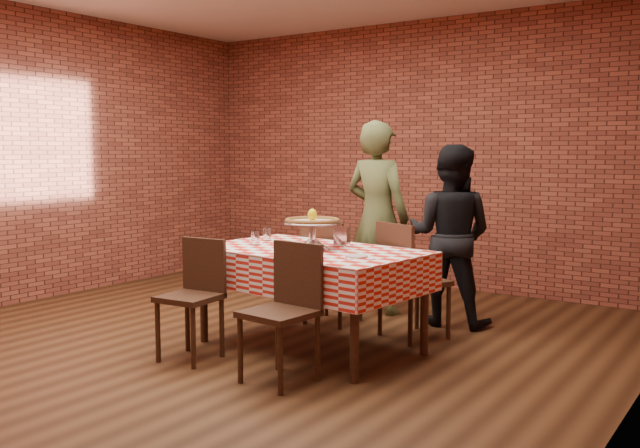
% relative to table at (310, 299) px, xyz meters
% --- Properties ---
extents(ground, '(6.00, 6.00, 0.00)m').
position_rel_table_xyz_m(ground, '(-0.50, -0.26, -0.38)').
color(ground, black).
rests_on(ground, ground).
extents(back_wall, '(5.50, 0.00, 5.50)m').
position_rel_table_xyz_m(back_wall, '(-0.50, 2.74, 1.08)').
color(back_wall, brown).
rests_on(back_wall, ground).
extents(table, '(1.75, 1.16, 0.75)m').
position_rel_table_xyz_m(table, '(0.00, 0.00, 0.00)').
color(table, '#3D2418').
rests_on(table, ground).
extents(tablecloth, '(1.79, 1.20, 0.28)m').
position_rel_table_xyz_m(tablecloth, '(0.00, 0.00, 0.24)').
color(tablecloth, red).
rests_on(tablecloth, table).
extents(pizza_stand, '(0.52, 0.52, 0.20)m').
position_rel_table_xyz_m(pizza_stand, '(0.01, 0.01, 0.48)').
color(pizza_stand, silver).
rests_on(pizza_stand, tablecloth).
extents(pizza, '(0.49, 0.49, 0.03)m').
position_rel_table_xyz_m(pizza, '(0.01, 0.01, 0.59)').
color(pizza, beige).
rests_on(pizza, pizza_stand).
extents(lemon, '(0.08, 0.08, 0.09)m').
position_rel_table_xyz_m(lemon, '(0.01, 0.01, 0.64)').
color(lemon, yellow).
rests_on(lemon, pizza).
extents(water_glass_left, '(0.07, 0.07, 0.11)m').
position_rel_table_xyz_m(water_glass_left, '(-0.48, -0.06, 0.44)').
color(water_glass_left, white).
rests_on(water_glass_left, tablecloth).
extents(water_glass_right, '(0.07, 0.07, 0.11)m').
position_rel_table_xyz_m(water_glass_right, '(-0.57, 0.19, 0.44)').
color(water_glass_right, white).
rests_on(water_glass_right, tablecloth).
extents(side_plate, '(0.18, 0.18, 0.01)m').
position_rel_table_xyz_m(side_plate, '(0.50, -0.15, 0.39)').
color(side_plate, white).
rests_on(side_plate, tablecloth).
extents(sweetener_packet_a, '(0.06, 0.04, 0.00)m').
position_rel_table_xyz_m(sweetener_packet_a, '(0.51, -0.27, 0.39)').
color(sweetener_packet_a, white).
rests_on(sweetener_packet_a, tablecloth).
extents(sweetener_packet_b, '(0.05, 0.04, 0.00)m').
position_rel_table_xyz_m(sweetener_packet_b, '(0.63, -0.19, 0.39)').
color(sweetener_packet_b, white).
rests_on(sweetener_packet_b, tablecloth).
extents(condiment_caddy, '(0.12, 0.11, 0.15)m').
position_rel_table_xyz_m(condiment_caddy, '(0.12, 0.25, 0.46)').
color(condiment_caddy, silver).
rests_on(condiment_caddy, tablecloth).
extents(chair_near_left, '(0.41, 0.41, 0.86)m').
position_rel_table_xyz_m(chair_near_left, '(-0.54, -0.73, 0.05)').
color(chair_near_left, '#3D2418').
rests_on(chair_near_left, ground).
extents(chair_near_right, '(0.45, 0.45, 0.89)m').
position_rel_table_xyz_m(chair_near_right, '(0.28, -0.75, 0.07)').
color(chair_near_right, '#3D2418').
rests_on(chair_near_right, ground).
extents(chair_far_left, '(0.43, 0.43, 0.89)m').
position_rel_table_xyz_m(chair_far_left, '(-0.29, 0.75, 0.07)').
color(chair_far_left, '#3D2418').
rests_on(chair_far_left, ground).
extents(chair_far_right, '(0.59, 0.59, 0.93)m').
position_rel_table_xyz_m(chair_far_right, '(0.51, 0.71, 0.09)').
color(chair_far_right, '#3D2418').
rests_on(chair_far_right, ground).
extents(diner_olive, '(0.67, 0.47, 1.76)m').
position_rel_table_xyz_m(diner_olive, '(-0.18, 1.32, 0.50)').
color(diner_olive, '#4B512C').
rests_on(diner_olive, ground).
extents(diner_black, '(0.82, 0.68, 1.54)m').
position_rel_table_xyz_m(diner_black, '(0.56, 1.28, 0.40)').
color(diner_black, black).
rests_on(diner_black, ground).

